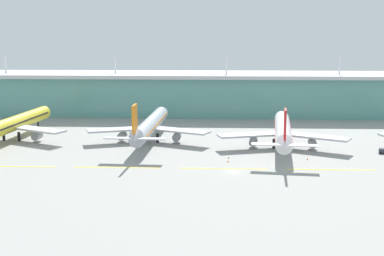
# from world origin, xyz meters

# --- Properties ---
(ground_plane) EXTENTS (600.00, 600.00, 0.00)m
(ground_plane) POSITION_xyz_m (0.00, 0.00, 0.00)
(ground_plane) COLOR gray
(terminal_building) EXTENTS (288.00, 34.00, 30.41)m
(terminal_building) POSITION_xyz_m (-0.00, 113.13, 10.91)
(terminal_building) COLOR #5B9E93
(terminal_building) RESTS_ON ground
(airliner_nearest) EXTENTS (48.52, 69.38, 18.90)m
(airliner_nearest) POSITION_xyz_m (-86.35, 44.73, 6.46)
(airliner_nearest) COLOR yellow
(airliner_nearest) RESTS_ON ground
(airliner_near_middle) EXTENTS (48.74, 69.49, 18.90)m
(airliner_near_middle) POSITION_xyz_m (-31.27, 44.06, 6.46)
(airliner_near_middle) COLOR #ADB2BC
(airliner_near_middle) RESTS_ON ground
(airliner_far_middle) EXTENTS (48.51, 67.65, 18.90)m
(airliner_far_middle) POSITION_xyz_m (19.55, 34.77, 6.45)
(airliner_far_middle) COLOR white
(airliner_far_middle) RESTS_ON ground
(taxiway_stripe_west) EXTENTS (28.00, 0.70, 0.04)m
(taxiway_stripe_west) POSITION_xyz_m (-71.00, 3.20, 0.02)
(taxiway_stripe_west) COLOR yellow
(taxiway_stripe_west) RESTS_ON ground
(taxiway_stripe_mid_west) EXTENTS (28.00, 0.70, 0.04)m
(taxiway_stripe_mid_west) POSITION_xyz_m (-37.00, 3.20, 0.02)
(taxiway_stripe_mid_west) COLOR yellow
(taxiway_stripe_mid_west) RESTS_ON ground
(taxiway_stripe_centre) EXTENTS (28.00, 0.70, 0.04)m
(taxiway_stripe_centre) POSITION_xyz_m (-3.00, 3.20, 0.02)
(taxiway_stripe_centre) COLOR yellow
(taxiway_stripe_centre) RESTS_ON ground
(taxiway_stripe_mid_east) EXTENTS (28.00, 0.70, 0.04)m
(taxiway_stripe_mid_east) POSITION_xyz_m (31.00, 3.20, 0.02)
(taxiway_stripe_mid_east) COLOR yellow
(taxiway_stripe_mid_east) RESTS_ON ground
(safety_cone_left_wingtip) EXTENTS (0.56, 0.56, 0.70)m
(safety_cone_left_wingtip) POSITION_xyz_m (25.70, 16.01, 0.35)
(safety_cone_left_wingtip) COLOR orange
(safety_cone_left_wingtip) RESTS_ON ground
(safety_cone_nose_front) EXTENTS (0.56, 0.56, 0.70)m
(safety_cone_nose_front) POSITION_xyz_m (-1.01, 17.22, 0.35)
(safety_cone_nose_front) COLOR orange
(safety_cone_nose_front) RESTS_ON ground
(safety_cone_right_wingtip) EXTENTS (0.56, 0.56, 0.70)m
(safety_cone_right_wingtip) POSITION_xyz_m (-1.35, 11.97, 0.35)
(safety_cone_right_wingtip) COLOR orange
(safety_cone_right_wingtip) RESTS_ON ground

